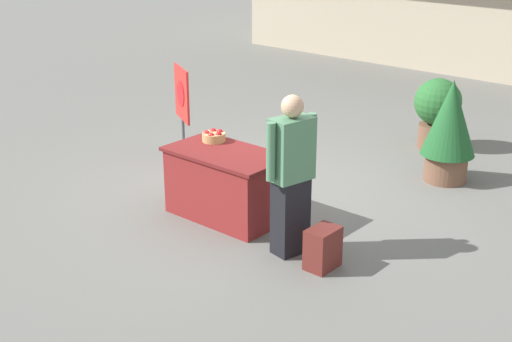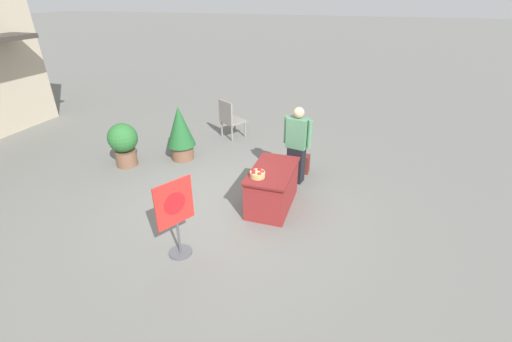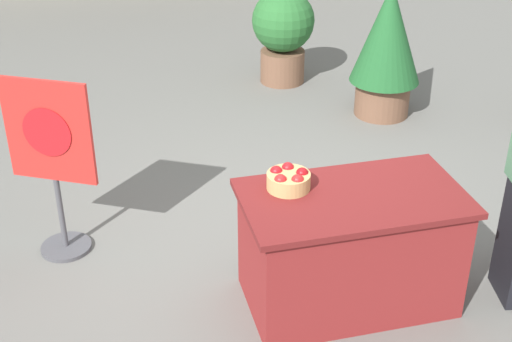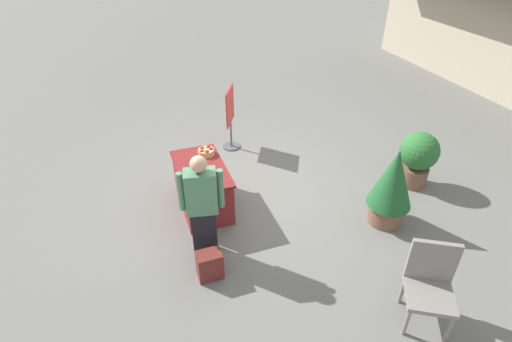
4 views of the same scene
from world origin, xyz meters
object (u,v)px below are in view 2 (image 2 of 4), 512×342
Objects in this scene: display_table at (272,188)px; potted_plant_near_right at (180,131)px; patio_chair at (230,118)px; apple_basket at (258,174)px; poster_board at (176,215)px; backpack at (302,164)px; person_visitor at (297,145)px; potted_plant_far_right at (123,142)px.

potted_plant_near_right is (1.37, 2.66, 0.33)m from display_table.
apple_basket is at bearing -120.22° from patio_chair.
potted_plant_near_right reaches higher than poster_board.
display_table reaches higher than backpack.
display_table is 1.58m from backpack.
poster_board is at bearing 150.00° from display_table.
poster_board is (-3.31, 1.30, 0.51)m from backpack.
person_visitor is 1.27× the size of poster_board.
potted_plant_far_right is (-2.37, 1.72, -0.00)m from patio_chair.
potted_plant_near_right is at bearing -169.69° from patio_chair.
person_visitor is 0.78m from backpack.
patio_chair is at bearing 34.08° from display_table.
display_table is at bearing 0.00° from person_visitor.
display_table is 0.60m from apple_basket.
person_visitor is at bearing -95.41° from potted_plant_near_right.
person_visitor reaches higher than display_table.
apple_basket is 3.72m from potted_plant_far_right.
apple_basket is 0.64× the size of backpack.
patio_chair is 0.81× the size of potted_plant_near_right.
potted_plant_near_right is at bearing -56.51° from potted_plant_far_right.
potted_plant_far_right is (-0.90, 4.04, 0.37)m from backpack.
potted_plant_far_right is at bearing 166.92° from poster_board.
potted_plant_near_right reaches higher than potted_plant_far_right.
display_table is 5.06× the size of apple_basket.
display_table is 3.24× the size of backpack.
person_visitor reaches higher than apple_basket.
apple_basket is 0.25× the size of patio_chair.
poster_board is at bearing 149.20° from apple_basket.
backpack is 0.32× the size of poster_board.
poster_board is 0.98× the size of potted_plant_near_right.
backpack is 0.41× the size of potted_plant_far_right.
person_visitor is at bearing -99.38° from patio_chair.
backpack is 2.99m from potted_plant_near_right.
patio_chair is at bearing 130.34° from poster_board.
person_visitor is 3.12m from poster_board.
apple_basket is 0.21× the size of poster_board.
patio_chair is at bearing -118.64° from person_visitor.
potted_plant_far_right is at bearing 102.58° from backpack.
person_visitor reaches higher than backpack.
poster_board is at bearing 158.56° from backpack.
potted_plant_near_right is at bearing 62.78° from display_table.
display_table is at bearing -26.75° from apple_basket.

